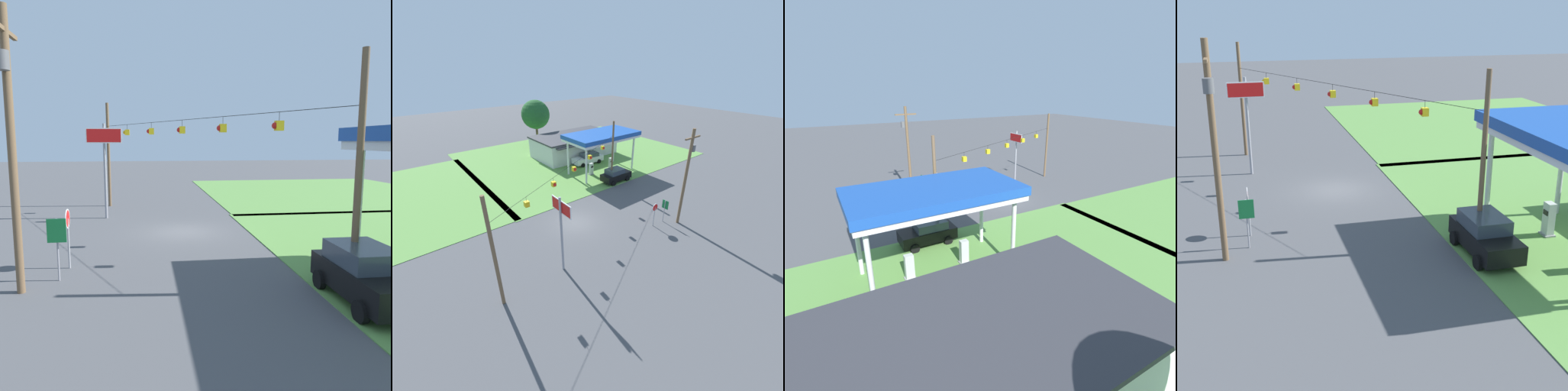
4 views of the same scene
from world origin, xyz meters
TOP-DOWN VIEW (x-y plane):
  - ground_plane at (0.00, 0.00)m, footprint 160.00×160.00m
  - gas_station_canopy at (11.25, 8.87)m, footprint 10.27×5.56m
  - gas_station_store at (12.84, 17.80)m, footprint 13.70×8.31m
  - fuel_pump_near at (9.35, 8.87)m, footprint 0.71×0.56m
  - fuel_pump_far at (13.14, 8.87)m, footprint 0.71×0.56m
  - car_at_pumps_front at (10.47, 4.97)m, footprint 4.26×2.12m
  - car_at_pumps_rear at (11.91, 12.77)m, footprint 5.13×2.32m
  - stop_sign_roadside at (5.75, -5.29)m, footprint 0.80×0.08m
  - stop_sign_overhead at (-4.62, -4.80)m, footprint 0.22×2.35m
  - route_sign at (7.21, -5.41)m, footprint 0.10×0.70m
  - utility_pole_main at (8.24, -6.47)m, footprint 2.20×0.44m
  - signal_span_gantry at (0.00, -0.01)m, footprint 19.63×10.24m

SIDE VIEW (x-z plane):
  - ground_plane at x=0.00m, z-range 0.00..0.00m
  - fuel_pump_near at x=9.35m, z-range -0.04..1.68m
  - fuel_pump_far at x=13.14m, z-range -0.04..1.68m
  - car_at_pumps_rear at x=11.91m, z-range 0.04..1.79m
  - car_at_pumps_front at x=10.47m, z-range 0.03..1.87m
  - route_sign at x=7.21m, z-range 0.51..2.91m
  - gas_station_store at x=12.84m, z-range 0.01..3.57m
  - stop_sign_roadside at x=5.75m, z-range 0.56..3.06m
  - signal_span_gantry at x=0.00m, z-range 0.46..8.69m
  - stop_sign_overhead at x=-4.62m, z-range 1.37..7.78m
  - gas_station_canopy at x=11.25m, z-range 2.37..8.17m
  - utility_pole_main at x=8.24m, z-range 0.57..10.12m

